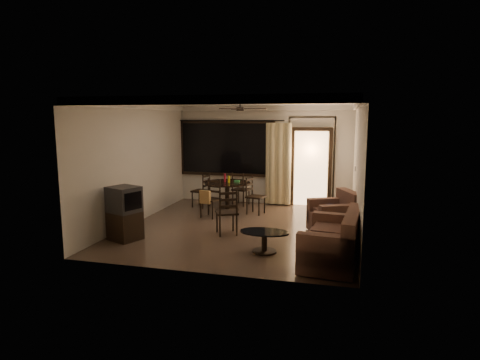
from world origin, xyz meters
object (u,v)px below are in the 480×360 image
(coffee_table, at_px, (264,238))
(dining_chair_south, at_px, (210,205))
(armchair, at_px, (336,216))
(sofa, at_px, (335,243))
(dining_chair_north, at_px, (241,195))
(dining_chair_east, at_px, (255,203))
(dining_chair_west, at_px, (201,197))
(tv_cabinet, at_px, (125,213))
(dining_table, at_px, (227,188))
(side_chair, at_px, (227,221))

(coffee_table, bearing_deg, dining_chair_south, 128.68)
(armchair, bearing_deg, sofa, -114.21)
(dining_chair_north, bearing_deg, dining_chair_east, 138.18)
(sofa, bearing_deg, dining_chair_west, 141.96)
(dining_chair_east, xyz_separation_m, tv_cabinet, (-2.11, -2.82, 0.27))
(tv_cabinet, bearing_deg, coffee_table, 20.42)
(dining_chair_north, bearing_deg, dining_table, 89.17)
(dining_chair_west, bearing_deg, armchair, 78.87)
(tv_cabinet, distance_m, sofa, 4.18)
(tv_cabinet, xyz_separation_m, armchair, (4.15, 1.51, -0.18))
(coffee_table, bearing_deg, dining_chair_east, 105.26)
(tv_cabinet, relative_size, side_chair, 1.10)
(dining_chair_north, xyz_separation_m, armchair, (2.66, -2.23, 0.09))
(dining_table, distance_m, dining_chair_north, 0.80)
(dining_chair_north, bearing_deg, dining_chair_south, 89.56)
(dining_chair_west, distance_m, side_chair, 2.75)
(dining_chair_north, height_order, armchair, dining_chair_north)
(dining_chair_north, height_order, tv_cabinet, tv_cabinet)
(dining_table, height_order, dining_chair_west, dining_table)
(sofa, relative_size, armchair, 1.46)
(dining_chair_north, bearing_deg, dining_chair_west, 40.99)
(sofa, bearing_deg, armchair, 96.19)
(dining_chair_north, relative_size, coffee_table, 1.05)
(side_chair, bearing_deg, dining_chair_east, -123.41)
(tv_cabinet, xyz_separation_m, sofa, (4.16, -0.31, -0.20))
(dining_table, height_order, dining_chair_south, dining_table)
(sofa, height_order, side_chair, side_chair)
(dining_chair_west, distance_m, armchair, 4.05)
(dining_chair_west, distance_m, tv_cabinet, 3.27)
(dining_chair_east, bearing_deg, dining_table, 89.93)
(dining_chair_south, bearing_deg, dining_chair_west, 134.30)
(dining_chair_south, bearing_deg, dining_table, 89.90)
(dining_table, relative_size, dining_chair_south, 1.29)
(dining_table, relative_size, dining_chair_north, 1.29)
(dining_chair_east, height_order, tv_cabinet, tv_cabinet)
(sofa, bearing_deg, coffee_table, 175.01)
(dining_chair_west, relative_size, tv_cabinet, 0.87)
(dining_chair_west, height_order, dining_chair_east, same)
(dining_chair_north, distance_m, sofa, 4.85)
(dining_chair_east, xyz_separation_m, sofa, (2.05, -3.13, 0.07))
(dining_table, xyz_separation_m, sofa, (2.86, -3.33, -0.25))
(armchair, bearing_deg, dining_chair_east, 122.65)
(tv_cabinet, distance_m, coffee_table, 2.91)
(sofa, distance_m, coffee_table, 1.29)
(dining_chair_south, relative_size, dining_chair_north, 1.00)
(armchair, relative_size, coffee_table, 1.30)
(dining_chair_south, distance_m, dining_chair_north, 1.60)
(tv_cabinet, relative_size, armchair, 0.92)
(dining_chair_north, distance_m, side_chair, 2.89)
(tv_cabinet, bearing_deg, dining_table, 88.53)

